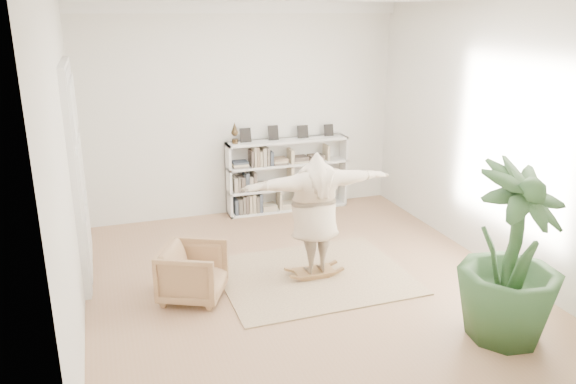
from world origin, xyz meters
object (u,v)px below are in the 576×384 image
object	(u,v)px
rocker_board	(314,272)
armchair	(193,272)
houseplant	(512,255)
bookshelf	(287,176)
person	(315,210)

from	to	relation	value
rocker_board	armchair	bearing A→B (deg)	-178.35
rocker_board	houseplant	distance (m)	2.67
bookshelf	armchair	xyz separation A→B (m)	(-2.18, -2.77, -0.29)
person	houseplant	xyz separation A→B (m)	(1.45, -2.05, 0.03)
armchair	person	world-z (taller)	person
rocker_board	houseplant	world-z (taller)	houseplant
bookshelf	rocker_board	bearing A→B (deg)	-101.12
armchair	houseplant	world-z (taller)	houseplant
rocker_board	houseplant	size ratio (longest dim) A/B	0.27
bookshelf	armchair	bearing A→B (deg)	-128.21
houseplant	rocker_board	bearing A→B (deg)	125.22
armchair	houseplant	size ratio (longest dim) A/B	0.39
rocker_board	person	bearing A→B (deg)	142.65
bookshelf	armchair	world-z (taller)	bookshelf
bookshelf	houseplant	xyz separation A→B (m)	(0.92, -4.76, 0.35)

